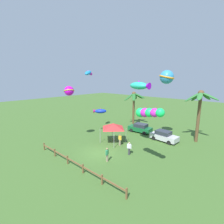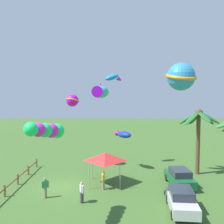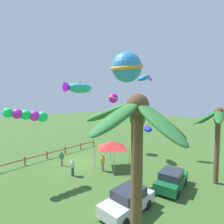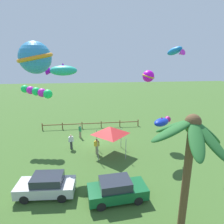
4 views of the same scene
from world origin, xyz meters
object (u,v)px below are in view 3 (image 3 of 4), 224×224
(parked_car_1, at_px, (172,179))
(festival_tent, at_px, (112,144))
(spectator_1, at_px, (62,158))
(kite_ball_5, at_px, (113,98))
(kite_fish_2, at_px, (145,78))
(kite_fish_4, at_px, (79,88))
(parked_car_0, at_px, (128,200))
(palm_tree_0, at_px, (137,142))
(spectator_2, at_px, (73,167))
(kite_tube_1, at_px, (28,115))
(palm_tree_1, at_px, (218,125))
(spectator_0, at_px, (103,163))
(kite_ball_0, at_px, (127,67))
(kite_fish_3, at_px, (148,129))

(parked_car_1, bearing_deg, festival_tent, -93.20)
(spectator_1, distance_m, kite_ball_5, 10.28)
(kite_fish_2, distance_m, kite_fish_4, 10.16)
(parked_car_0, relative_size, kite_ball_5, 2.09)
(spectator_1, bearing_deg, palm_tree_0, 66.41)
(spectator_2, bearing_deg, festival_tent, 158.35)
(parked_car_1, relative_size, kite_tube_1, 1.21)
(palm_tree_1, relative_size, spectator_0, 4.14)
(palm_tree_0, distance_m, spectator_1, 14.81)
(parked_car_1, bearing_deg, kite_fish_2, -135.71)
(kite_ball_0, xyz_separation_m, kite_ball_5, (-9.79, -8.99, -1.85))
(palm_tree_1, xyz_separation_m, parked_car_0, (7.95, -3.70, -4.35))
(spectator_1, bearing_deg, festival_tent, 124.64)
(palm_tree_1, distance_m, kite_fish_4, 12.16)
(spectator_1, bearing_deg, spectator_0, 111.98)
(parked_car_0, bearing_deg, palm_tree_1, 155.06)
(parked_car_1, xyz_separation_m, spectator_0, (0.98, -6.65, 0.06))
(palm_tree_0, distance_m, kite_ball_0, 5.92)
(spectator_0, bearing_deg, kite_fish_4, -1.30)
(palm_tree_0, relative_size, spectator_0, 4.68)
(festival_tent, bearing_deg, kite_fish_3, 158.62)
(palm_tree_1, distance_m, spectator_0, 11.06)
(spectator_1, height_order, kite_tube_1, kite_tube_1)
(spectator_0, distance_m, spectator_2, 2.99)
(parked_car_0, height_order, kite_fish_4, kite_fish_4)
(kite_fish_4, relative_size, kite_ball_5, 1.42)
(kite_ball_0, relative_size, kite_tube_1, 0.77)
(spectator_0, height_order, spectator_2, same)
(palm_tree_0, xyz_separation_m, spectator_2, (-4.76, -9.87, -4.88))
(kite_ball_0, bearing_deg, kite_ball_5, -137.43)
(kite_fish_4, bearing_deg, spectator_0, 178.70)
(parked_car_0, bearing_deg, kite_fish_3, -158.78)
(palm_tree_0, height_order, spectator_1, palm_tree_0)
(festival_tent, xyz_separation_m, kite_fish_4, (4.27, -0.19, 5.73))
(spectator_0, relative_size, spectator_1, 1.00)
(kite_tube_1, distance_m, kite_fish_4, 4.78)
(palm_tree_1, height_order, parked_car_1, palm_tree_1)
(parked_car_1, height_order, kite_fish_2, kite_fish_2)
(spectator_1, xyz_separation_m, kite_fish_2, (-8.84, 5.11, 9.02))
(spectator_2, relative_size, kite_tube_1, 0.48)
(kite_fish_4, bearing_deg, kite_tube_1, -45.48)
(festival_tent, bearing_deg, palm_tree_0, 43.56)
(festival_tent, distance_m, kite_fish_3, 4.97)
(festival_tent, distance_m, kite_fish_4, 7.15)
(kite_fish_3, xyz_separation_m, kite_ball_5, (-0.30, -5.47, 3.61))
(parked_car_0, height_order, parked_car_1, same)
(parked_car_1, distance_m, kite_ball_0, 9.72)
(kite_ball_0, distance_m, kite_tube_1, 9.33)
(parked_car_0, xyz_separation_m, spectator_0, (-3.74, -5.59, 0.06))
(spectator_0, height_order, spectator_1, same)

